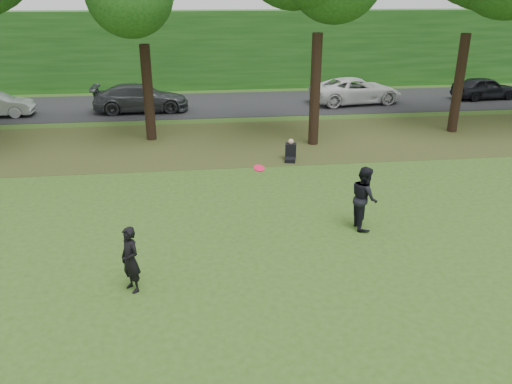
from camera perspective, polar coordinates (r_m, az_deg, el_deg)
ground at (r=10.24m, az=0.35°, el=-15.00°), size 120.00×120.00×0.00m
leaf_litter at (r=22.01m, az=-4.14°, el=5.67°), size 60.00×7.00×0.01m
street at (r=29.77m, az=-5.07°, el=9.95°), size 70.00×7.00×0.02m
far_hedge at (r=35.31m, az=-5.66°, el=15.91°), size 70.00×3.00×5.00m
player_left at (r=11.23m, az=-14.17°, el=-7.51°), size 0.63×0.66×1.52m
player_right at (r=14.02m, az=12.26°, el=-0.64°), size 0.68×0.87×1.78m
parked_cars at (r=28.66m, az=-4.45°, el=10.97°), size 37.65×3.30×1.48m
frisbee at (r=12.16m, az=0.36°, el=2.73°), size 0.35×0.34×0.14m
seated_person at (r=19.61m, az=3.97°, el=4.56°), size 0.57×0.81×0.83m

